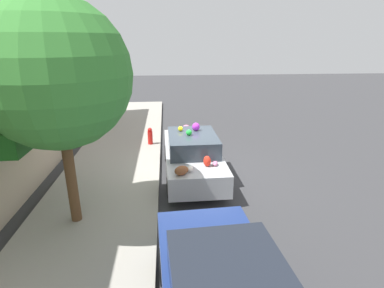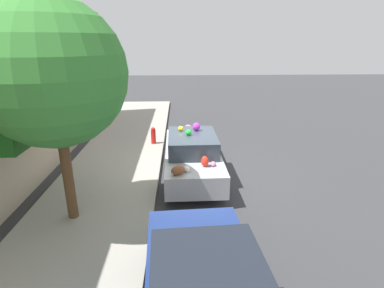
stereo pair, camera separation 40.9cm
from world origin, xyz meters
The scene contains 6 objects.
ground_plane centered at (0.00, 0.00, 0.00)m, with size 60.00×60.00×0.00m, color #38383A.
sidewalk_curb centered at (0.00, 2.70, 0.07)m, with size 24.00×3.20×0.15m.
building_facade centered at (-0.07, 4.92, 2.81)m, with size 18.00×1.20×5.69m.
street_tree centered at (-2.58, 3.05, 3.59)m, with size 3.15×3.15×5.02m.
fire_hydrant centered at (2.89, 1.52, 0.49)m, with size 0.20×0.20×0.70m.
art_car centered at (-0.03, 0.02, 0.75)m, with size 4.49×1.79×1.73m.
Camera 2 is at (-9.09, 0.40, 4.27)m, focal length 28.00 mm.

